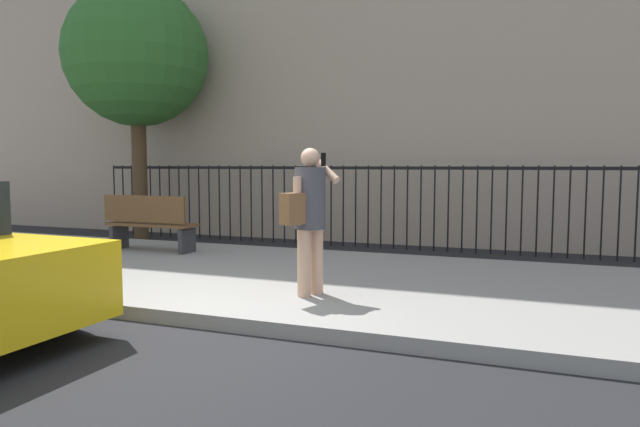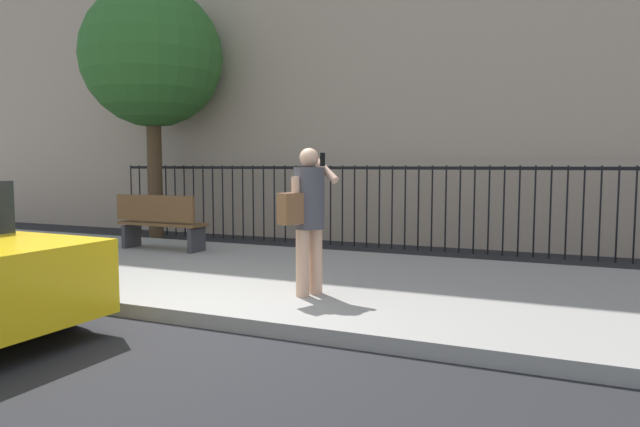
% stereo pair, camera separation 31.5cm
% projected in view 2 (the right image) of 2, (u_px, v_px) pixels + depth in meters
% --- Properties ---
extents(ground_plane, '(60.00, 60.00, 0.00)m').
position_uv_depth(ground_plane, '(185.00, 326.00, 5.68)').
color(ground_plane, black).
extents(sidewalk, '(28.00, 4.40, 0.15)m').
position_uv_depth(sidewalk, '(286.00, 278.00, 7.68)').
color(sidewalk, gray).
rests_on(sidewalk, ground).
extents(iron_fence, '(12.03, 0.04, 1.60)m').
position_uv_depth(iron_fence, '(373.00, 195.00, 10.97)').
color(iron_fence, black).
rests_on(iron_fence, ground).
extents(pedestrian_on_phone, '(0.54, 0.72, 1.65)m').
position_uv_depth(pedestrian_on_phone, '(307.00, 211.00, 6.28)').
color(pedestrian_on_phone, tan).
rests_on(pedestrian_on_phone, sidewalk).
extents(street_bench, '(1.60, 0.45, 0.95)m').
position_uv_depth(street_bench, '(160.00, 221.00, 9.69)').
color(street_bench, brown).
rests_on(street_bench, sidewalk).
extents(street_tree_near, '(3.00, 3.00, 5.42)m').
position_uv_depth(street_tree_near, '(152.00, 58.00, 12.16)').
color(street_tree_near, '#4C3823').
rests_on(street_tree_near, ground).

